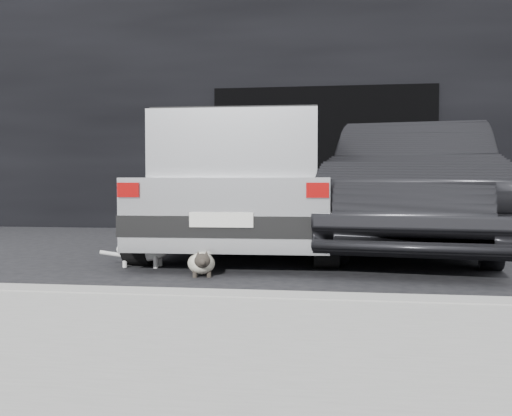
# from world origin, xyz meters

# --- Properties ---
(ground) EXTENTS (80.00, 80.00, 0.00)m
(ground) POSITION_xyz_m (0.00, 0.00, 0.00)
(ground) COLOR black
(ground) RESTS_ON ground
(building_facade) EXTENTS (34.00, 4.00, 5.00)m
(building_facade) POSITION_xyz_m (1.00, 6.00, 2.50)
(building_facade) COLOR black
(building_facade) RESTS_ON ground
(garage_opening) EXTENTS (4.00, 0.10, 2.60)m
(garage_opening) POSITION_xyz_m (1.00, 3.99, 1.30)
(garage_opening) COLOR black
(garage_opening) RESTS_ON ground
(curb) EXTENTS (18.00, 0.25, 0.12)m
(curb) POSITION_xyz_m (1.00, -2.60, 0.06)
(curb) COLOR gray
(curb) RESTS_ON ground
(sidewalk) EXTENTS (18.00, 2.20, 0.11)m
(sidewalk) POSITION_xyz_m (1.00, -3.80, 0.06)
(sidewalk) COLOR gray
(sidewalk) RESTS_ON ground
(silver_hatchback) EXTENTS (2.36, 4.58, 1.66)m
(silver_hatchback) POSITION_xyz_m (0.12, 0.88, 0.91)
(silver_hatchback) COLOR #B0B2B5
(silver_hatchback) RESTS_ON ground
(second_car) EXTENTS (2.40, 5.20, 1.65)m
(second_car) POSITION_xyz_m (2.21, 1.06, 0.83)
(second_car) COLOR black
(second_car) RESTS_ON ground
(cat_siamese) EXTENTS (0.39, 0.74, 0.27)m
(cat_siamese) POSITION_xyz_m (-0.01, -1.22, 0.12)
(cat_siamese) COLOR beige
(cat_siamese) RESTS_ON ground
(cat_white) EXTENTS (0.84, 0.29, 0.39)m
(cat_white) POSITION_xyz_m (-0.71, -0.77, 0.19)
(cat_white) COLOR silver
(cat_white) RESTS_ON ground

